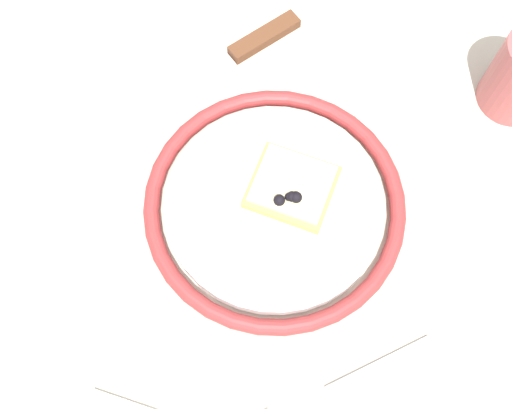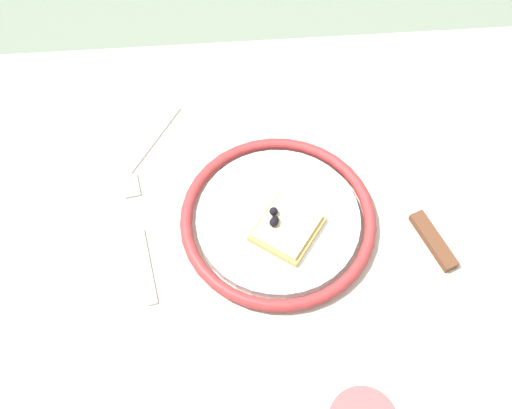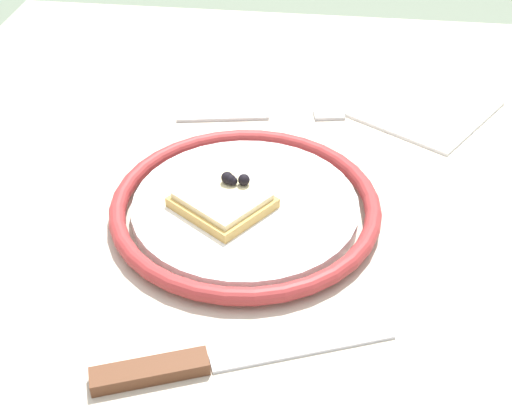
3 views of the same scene
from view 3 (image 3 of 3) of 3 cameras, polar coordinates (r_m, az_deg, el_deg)
The scene contains 6 objects.
dining_table at distance 0.76m, azimuth -4.04°, elevation -5.47°, with size 0.99×0.77×0.74m.
plate at distance 0.68m, azimuth -0.88°, elevation -0.17°, with size 0.27×0.27×0.02m.
pizza_slice_near at distance 0.66m, azimuth -2.74°, elevation 0.43°, with size 0.11×0.11×0.03m.
knife at distance 0.55m, azimuth -5.09°, elevation -13.01°, with size 0.10×0.23×0.01m.
fork at distance 0.83m, azimuth 0.56°, elevation 7.29°, with size 0.05×0.20×0.00m.
napkin at distance 0.87m, azimuth 13.82°, elevation 7.67°, with size 0.15×0.14×0.00m, color white.
Camera 3 is at (0.54, 0.12, 1.17)m, focal length 48.45 mm.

